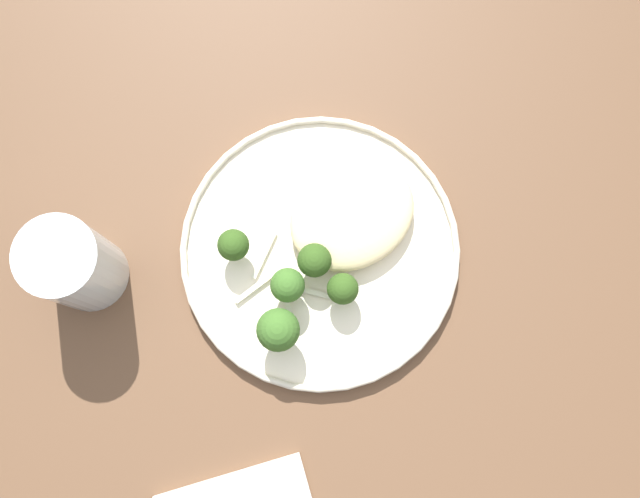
% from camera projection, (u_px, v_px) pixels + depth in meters
% --- Properties ---
extents(ground, '(6.00, 6.00, 0.00)m').
position_uv_depth(ground, '(319.00, 327.00, 1.52)').
color(ground, '#2D2B28').
extents(wooden_dining_table, '(1.40, 1.00, 0.74)m').
position_uv_depth(wooden_dining_table, '(318.00, 283.00, 0.87)').
color(wooden_dining_table, brown).
rests_on(wooden_dining_table, ground).
extents(dinner_plate, '(0.29, 0.29, 0.02)m').
position_uv_depth(dinner_plate, '(320.00, 251.00, 0.79)').
color(dinner_plate, beige).
rests_on(dinner_plate, wooden_dining_table).
extents(noodle_bed, '(0.13, 0.11, 0.03)m').
position_uv_depth(noodle_bed, '(352.00, 215.00, 0.78)').
color(noodle_bed, beige).
rests_on(noodle_bed, dinner_plate).
extents(seared_scallop_rear_pale, '(0.03, 0.03, 0.01)m').
position_uv_depth(seared_scallop_rear_pale, '(352.00, 215.00, 0.78)').
color(seared_scallop_rear_pale, beige).
rests_on(seared_scallop_rear_pale, dinner_plate).
extents(seared_scallop_center_golden, '(0.03, 0.03, 0.02)m').
position_uv_depth(seared_scallop_center_golden, '(325.00, 193.00, 0.78)').
color(seared_scallop_center_golden, '#DBB77A').
rests_on(seared_scallop_center_golden, dinner_plate).
extents(seared_scallop_left_edge, '(0.03, 0.03, 0.01)m').
position_uv_depth(seared_scallop_left_edge, '(327.00, 220.00, 0.78)').
color(seared_scallop_left_edge, '#DBB77A').
rests_on(seared_scallop_left_edge, dinner_plate).
extents(seared_scallop_tilted_round, '(0.02, 0.02, 0.02)m').
position_uv_depth(seared_scallop_tilted_round, '(359.00, 194.00, 0.78)').
color(seared_scallop_tilted_round, beige).
rests_on(seared_scallop_tilted_round, dinner_plate).
extents(seared_scallop_half_hidden, '(0.03, 0.03, 0.02)m').
position_uv_depth(seared_scallop_half_hidden, '(385.00, 202.00, 0.78)').
color(seared_scallop_half_hidden, '#E5C689').
rests_on(seared_scallop_half_hidden, dinner_plate).
extents(broccoli_floret_near_rim, '(0.03, 0.03, 0.05)m').
position_uv_depth(broccoli_floret_near_rim, '(343.00, 289.00, 0.75)').
color(broccoli_floret_near_rim, '#7A994C').
rests_on(broccoli_floret_near_rim, dinner_plate).
extents(broccoli_floret_right_tilted, '(0.03, 0.03, 0.05)m').
position_uv_depth(broccoli_floret_right_tilted, '(314.00, 261.00, 0.75)').
color(broccoli_floret_right_tilted, '#89A356').
rests_on(broccoli_floret_right_tilted, dinner_plate).
extents(broccoli_floret_rear_charred, '(0.03, 0.03, 0.05)m').
position_uv_depth(broccoli_floret_rear_charred, '(286.00, 283.00, 0.75)').
color(broccoli_floret_rear_charred, '#7A994C').
rests_on(broccoli_floret_rear_charred, dinner_plate).
extents(broccoli_floret_beside_noodles, '(0.03, 0.03, 0.05)m').
position_uv_depth(broccoli_floret_beside_noodles, '(234.00, 245.00, 0.76)').
color(broccoli_floret_beside_noodles, '#89A356').
rests_on(broccoli_floret_beside_noodles, dinner_plate).
extents(broccoli_floret_small_sprig, '(0.04, 0.04, 0.06)m').
position_uv_depth(broccoli_floret_small_sprig, '(278.00, 330.00, 0.73)').
color(broccoli_floret_small_sprig, '#89A356').
rests_on(broccoli_floret_small_sprig, dinner_plate).
extents(onion_sliver_curled_piece, '(0.05, 0.03, 0.00)m').
position_uv_depth(onion_sliver_curled_piece, '(264.00, 255.00, 0.78)').
color(onion_sliver_curled_piece, silver).
rests_on(onion_sliver_curled_piece, dinner_plate).
extents(onion_sliver_short_strip, '(0.02, 0.05, 0.00)m').
position_uv_depth(onion_sliver_short_strip, '(284.00, 292.00, 0.77)').
color(onion_sliver_short_strip, silver).
rests_on(onion_sliver_short_strip, dinner_plate).
extents(onion_sliver_pale_crescent, '(0.05, 0.01, 0.00)m').
position_uv_depth(onion_sliver_pale_crescent, '(255.00, 288.00, 0.77)').
color(onion_sliver_pale_crescent, silver).
rests_on(onion_sliver_pale_crescent, dinner_plate).
extents(onion_sliver_long_sliver, '(0.03, 0.04, 0.00)m').
position_uv_depth(onion_sliver_long_sliver, '(312.00, 292.00, 0.77)').
color(onion_sliver_long_sliver, silver).
rests_on(onion_sliver_long_sliver, dinner_plate).
extents(water_glass, '(0.08, 0.08, 0.12)m').
position_uv_depth(water_glass, '(77.00, 267.00, 0.74)').
color(water_glass, silver).
rests_on(water_glass, wooden_dining_table).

